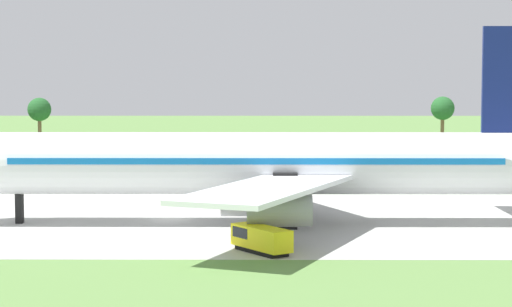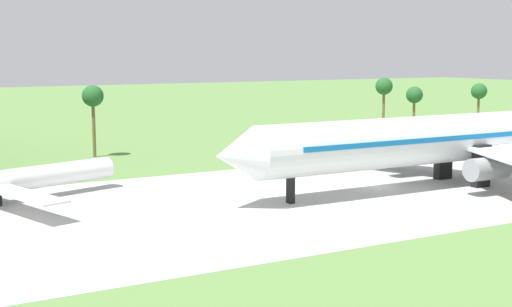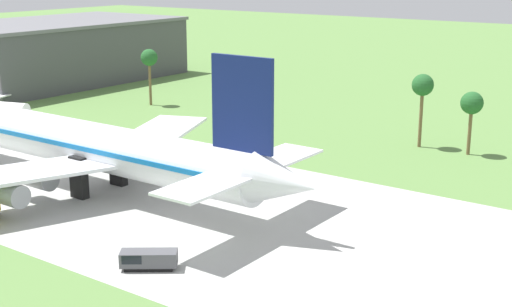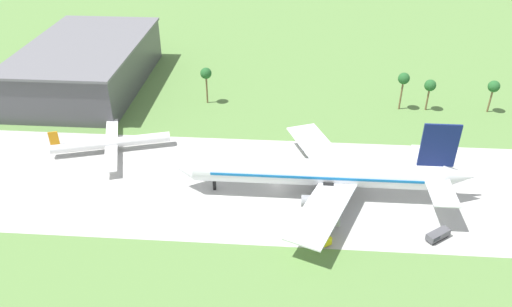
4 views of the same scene
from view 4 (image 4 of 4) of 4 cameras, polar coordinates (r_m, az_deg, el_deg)
name	(u,v)px [view 4 (image 4 of 4)]	position (r m, az deg, el deg)	size (l,w,h in m)	color
ground_plane	(277,186)	(123.83, 2.38, -3.68)	(600.00, 600.00, 0.00)	#5B8442
taxiway_strip	(277,185)	(123.82, 2.38, -3.67)	(320.00, 44.00, 0.02)	#B2B2AD
jet_airliner	(323,173)	(118.46, 7.66, -2.19)	(70.64, 51.75, 20.07)	white
regional_aircraft	(111,143)	(141.76, -16.26, 1.17)	(31.14, 28.27, 7.76)	white
baggage_tug	(318,234)	(108.54, 7.12, -9.09)	(5.34, 6.44, 2.24)	black
fuel_truck	(437,235)	(114.35, 20.00, -8.78)	(5.78, 5.01, 1.89)	black
terminal_building	(87,65)	(182.65, -18.71, 9.58)	(36.72, 61.20, 15.35)	#47474C
palm_tree_row	(382,82)	(161.24, 14.17, 7.97)	(92.80, 3.60, 12.27)	brown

